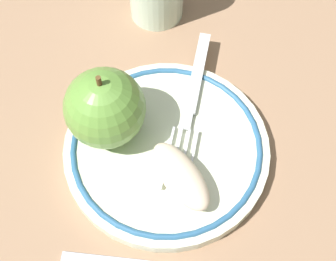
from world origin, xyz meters
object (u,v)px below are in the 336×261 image
Objects in this scene: plate at (168,145)px; apple_slice_front at (180,176)px; fork at (192,101)px; apple_red_whole at (105,107)px.

apple_slice_front is (-0.04, -0.02, 0.02)m from plate.
apple_slice_front is 0.40× the size of fork.
apple_red_whole is at bearing -58.27° from fork.
apple_red_whole is 0.45× the size of fork.
plate is 0.05m from apple_slice_front.
fork is at bearing -10.84° from plate.
apple_red_whole is 0.10m from fork.
apple_slice_front reaches higher than fork.
apple_red_whole reaches higher than plate.
apple_red_whole is at bearing 93.75° from plate.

